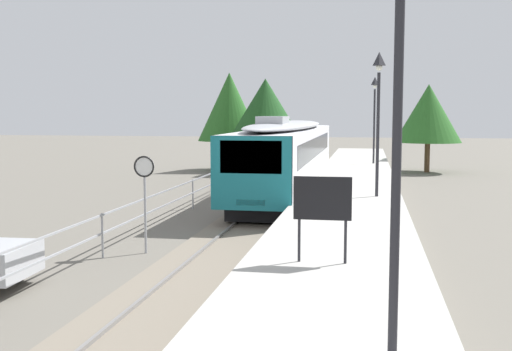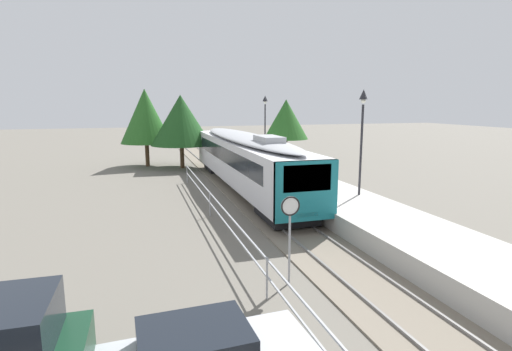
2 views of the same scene
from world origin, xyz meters
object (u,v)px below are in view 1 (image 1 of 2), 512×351
at_px(speed_limit_sign, 144,180).
at_px(platform_lamp_mid_platform, 379,96).
at_px(commuter_train, 288,151).
at_px(platform_lamp_near_end, 399,61).
at_px(platform_lamp_far_end, 375,103).
at_px(platform_notice_board, 323,201).

bearing_deg(speed_limit_sign, platform_lamp_mid_platform, 46.33).
distance_m(commuter_train, speed_limit_sign, 13.93).
height_order(commuter_train, platform_lamp_near_end, platform_lamp_near_end).
relative_size(commuter_train, platform_lamp_near_end, 3.71).
bearing_deg(commuter_train, platform_lamp_near_end, -79.31).
xyz_separation_m(platform_lamp_far_end, speed_limit_sign, (-6.58, -22.57, -2.50)).
distance_m(commuter_train, platform_notice_board, 17.87).
distance_m(platform_lamp_near_end, platform_lamp_mid_platform, 15.68).
xyz_separation_m(platform_notice_board, speed_limit_sign, (-5.32, 3.88, -0.06)).
bearing_deg(platform_notice_board, commuter_train, 99.66).
xyz_separation_m(platform_lamp_mid_platform, speed_limit_sign, (-6.58, -6.89, -2.50)).
distance_m(platform_lamp_far_end, speed_limit_sign, 23.64).
relative_size(platform_lamp_near_end, speed_limit_sign, 1.91).
bearing_deg(platform_lamp_far_end, commuter_train, -115.72).
bearing_deg(platform_notice_board, platform_lamp_mid_platform, 83.36).
bearing_deg(speed_limit_sign, platform_notice_board, -36.10).
relative_size(commuter_train, speed_limit_sign, 7.07).
bearing_deg(platform_lamp_mid_platform, speed_limit_sign, -133.67).
xyz_separation_m(commuter_train, platform_notice_board, (3.00, -17.62, 0.04)).
distance_m(platform_lamp_mid_platform, platform_lamp_far_end, 15.68).
relative_size(platform_notice_board, speed_limit_sign, 0.64).
distance_m(platform_lamp_far_end, platform_notice_board, 26.59).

